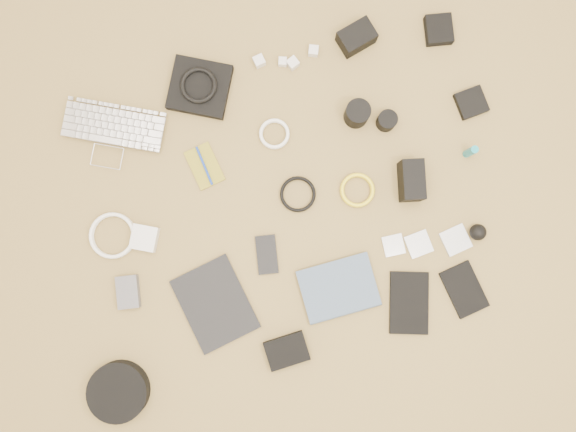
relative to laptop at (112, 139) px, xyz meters
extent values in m
cube|color=olive|center=(0.49, -0.33, -0.03)|extent=(4.00, 4.00, 0.04)
imported|color=#B4B5B9|center=(0.00, 0.00, 0.00)|extent=(0.39, 0.33, 0.03)
cube|color=black|center=(0.31, 0.10, 0.00)|extent=(0.24, 0.24, 0.03)
torus|color=black|center=(0.31, 0.10, 0.03)|extent=(0.12, 0.12, 0.02)
cube|color=silver|center=(0.52, 0.14, 0.00)|extent=(0.04, 0.04, 0.03)
cube|color=silver|center=(0.62, 0.11, 0.00)|extent=(0.04, 0.04, 0.03)
cube|color=silver|center=(0.70, 0.14, 0.00)|extent=(0.04, 0.04, 0.03)
cube|color=silver|center=(0.59, 0.13, 0.00)|extent=(0.03, 0.03, 0.02)
cube|color=black|center=(0.84, 0.15, 0.02)|extent=(0.13, 0.11, 0.06)
cube|color=black|center=(1.11, 0.12, 0.00)|extent=(0.10, 0.11, 0.03)
cube|color=olive|center=(0.27, -0.15, -0.01)|extent=(0.11, 0.15, 0.01)
cylinder|color=#13309A|center=(0.27, -0.15, 0.00)|extent=(0.03, 0.13, 0.01)
torus|color=white|center=(0.52, -0.10, -0.01)|extent=(0.10, 0.10, 0.01)
cylinder|color=black|center=(0.79, -0.10, 0.03)|extent=(0.10, 0.10, 0.08)
cylinder|color=black|center=(0.87, -0.14, 0.02)|extent=(0.06, 0.06, 0.06)
cube|color=black|center=(1.16, -0.14, 0.00)|extent=(0.10, 0.10, 0.02)
cube|color=silver|center=(0.04, -0.33, 0.00)|extent=(0.10, 0.10, 0.03)
torus|color=white|center=(-0.06, -0.30, -0.01)|extent=(0.15, 0.15, 0.01)
torus|color=black|center=(0.55, -0.31, -0.01)|extent=(0.15, 0.15, 0.01)
torus|color=yellow|center=(0.73, -0.34, -0.01)|extent=(0.14, 0.14, 0.01)
cube|color=black|center=(0.90, -0.35, 0.03)|extent=(0.09, 0.14, 0.09)
cylinder|color=teal|center=(1.11, -0.30, 0.03)|extent=(0.03, 0.03, 0.08)
cube|color=#515055|center=(-0.05, -0.49, 0.00)|extent=(0.08, 0.11, 0.03)
cube|color=black|center=(0.21, -0.59, -0.01)|extent=(0.26, 0.30, 0.01)
cube|color=black|center=(0.41, -0.47, -0.01)|extent=(0.08, 0.13, 0.01)
cube|color=silver|center=(0.81, -0.53, -0.01)|extent=(0.07, 0.07, 0.01)
cube|color=silver|center=(0.89, -0.55, -0.01)|extent=(0.08, 0.08, 0.01)
cube|color=silver|center=(1.01, -0.56, -0.01)|extent=(0.10, 0.10, 0.01)
sphere|color=black|center=(1.07, -0.55, 0.01)|extent=(0.06, 0.06, 0.05)
cylinder|color=black|center=(-0.14, -0.79, 0.01)|extent=(0.25, 0.25, 0.05)
cube|color=black|center=(0.40, -0.78, 0.00)|extent=(0.14, 0.10, 0.03)
imported|color=#3F526C|center=(0.61, -0.71, 0.00)|extent=(0.24, 0.19, 0.02)
cube|color=black|center=(0.81, -0.72, -0.01)|extent=(0.17, 0.22, 0.01)
cube|color=black|center=(0.99, -0.72, -0.01)|extent=(0.13, 0.18, 0.01)
camera|label=1|loc=(0.47, -0.47, 1.79)|focal=35.00mm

